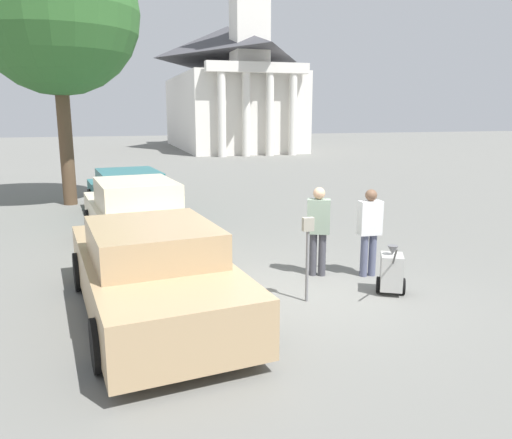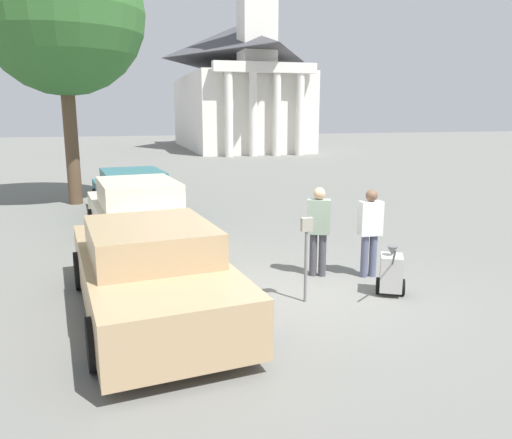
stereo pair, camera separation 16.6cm
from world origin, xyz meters
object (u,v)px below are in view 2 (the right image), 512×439
object	(u,v)px
parking_meter	(306,244)
church	(237,83)
equipment_cart	(391,272)
person_supervisor	(370,228)
parked_car_cream	(138,218)
person_worker	(319,226)
parked_car_teal	(133,196)
parked_car_tan	(150,271)

from	to	relation	value
parking_meter	church	world-z (taller)	church
equipment_cart	person_supervisor	bearing A→B (deg)	112.55
parked_car_cream	equipment_cart	size ratio (longest dim) A/B	5.14
parked_car_cream	person_worker	world-z (taller)	person_worker
parked_car_cream	church	xyz separation A→B (m)	(9.75, 30.94, 4.63)
person_worker	parked_car_cream	bearing A→B (deg)	-16.02
parking_meter	person_supervisor	size ratio (longest dim) A/B	0.85
parked_car_cream	person_supervisor	world-z (taller)	person_supervisor
equipment_cart	person_worker	bearing A→B (deg)	150.85
parked_car_teal	equipment_cart	size ratio (longest dim) A/B	5.33
parked_car_teal	person_supervisor	world-z (taller)	person_supervisor
parking_meter	parked_car_cream	bearing A→B (deg)	122.27
parking_meter	church	size ratio (longest dim) A/B	0.07
equipment_cart	church	size ratio (longest dim) A/B	0.05
parked_car_teal	parked_car_tan	bearing A→B (deg)	-96.58
parked_car_tan	person_worker	world-z (taller)	person_worker
parked_car_cream	church	size ratio (longest dim) A/B	0.25
parked_car_cream	person_supervisor	size ratio (longest dim) A/B	3.10
parked_car_cream	equipment_cart	xyz separation A→B (m)	(3.95, -3.95, -0.35)
parking_meter	person_worker	size ratio (longest dim) A/B	0.83
parking_meter	person_worker	distance (m)	1.37
parked_car_teal	person_supervisor	distance (m)	7.59
parking_meter	church	bearing A→B (deg)	78.14
person_supervisor	church	bearing A→B (deg)	-96.19
person_worker	parked_car_tan	bearing A→B (deg)	41.87
parked_car_teal	parking_meter	world-z (taller)	parked_car_teal
person_supervisor	equipment_cart	bearing A→B (deg)	87.77
parked_car_cream	parked_car_teal	size ratio (longest dim) A/B	0.97
church	parking_meter	bearing A→B (deg)	-101.86
church	parked_car_tan	bearing A→B (deg)	-105.73
parked_car_tan	person_worker	size ratio (longest dim) A/B	3.01
person_worker	church	size ratio (longest dim) A/B	0.08
person_supervisor	parking_meter	bearing A→B (deg)	31.99
parked_car_cream	equipment_cart	distance (m)	5.60
person_worker	parked_car_teal	bearing A→B (deg)	-38.24
person_supervisor	equipment_cart	world-z (taller)	person_supervisor
parking_meter	equipment_cart	world-z (taller)	parking_meter
parked_car_tan	person_supervisor	world-z (taller)	person_supervisor
parking_meter	equipment_cart	size ratio (longest dim) A/B	1.41
person_worker	person_supervisor	distance (m)	0.95
equipment_cart	parked_car_tan	bearing A→B (deg)	-155.84
parked_car_cream	parking_meter	xyz separation A→B (m)	(2.44, -3.87, 0.24)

